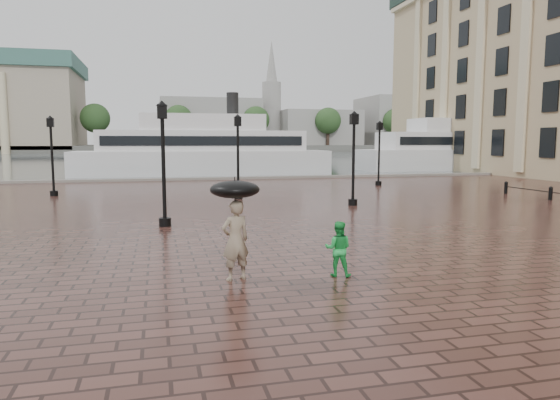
% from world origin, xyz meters
% --- Properties ---
extents(ground, '(300.00, 300.00, 0.00)m').
position_xyz_m(ground, '(0.00, 0.00, 0.00)').
color(ground, '#371E19').
rests_on(ground, ground).
extents(harbour_water, '(240.00, 240.00, 0.00)m').
position_xyz_m(harbour_water, '(0.00, 92.00, 0.00)').
color(harbour_water, '#444F52').
rests_on(harbour_water, ground).
extents(quay_edge, '(80.00, 0.60, 0.30)m').
position_xyz_m(quay_edge, '(0.00, 32.00, 0.00)').
color(quay_edge, slate).
rests_on(quay_edge, ground).
extents(far_shore, '(300.00, 60.00, 2.00)m').
position_xyz_m(far_shore, '(0.00, 160.00, 1.00)').
color(far_shore, '#4C4C47').
rests_on(far_shore, ground).
extents(distant_skyline, '(102.50, 22.00, 33.00)m').
position_xyz_m(distant_skyline, '(48.14, 150.00, 9.45)').
color(distant_skyline, gray).
rests_on(distant_skyline, ground).
extents(far_trees, '(188.00, 8.00, 13.50)m').
position_xyz_m(far_trees, '(0.00, 138.00, 9.42)').
color(far_trees, '#2D2119').
rests_on(far_trees, ground).
extents(street_lamps, '(21.44, 14.44, 4.40)m').
position_xyz_m(street_lamps, '(-1.60, 17.60, 2.33)').
color(street_lamps, black).
rests_on(street_lamps, ground).
extents(adult_pedestrian, '(0.76, 0.61, 1.81)m').
position_xyz_m(adult_pedestrian, '(-4.58, 2.22, 0.90)').
color(adult_pedestrian, gray).
rests_on(adult_pedestrian, ground).
extents(child_pedestrian, '(0.76, 0.69, 1.28)m').
position_xyz_m(child_pedestrian, '(-2.23, 2.00, 0.64)').
color(child_pedestrian, green).
rests_on(child_pedestrian, ground).
extents(ferry_near, '(23.35, 6.17, 7.61)m').
position_xyz_m(ferry_near, '(-2.02, 38.34, 2.29)').
color(ferry_near, silver).
rests_on(ferry_near, ground).
extents(ferry_far, '(23.38, 6.09, 7.63)m').
position_xyz_m(ferry_far, '(26.68, 40.78, 2.29)').
color(ferry_far, silver).
rests_on(ferry_far, ground).
extents(umbrella, '(1.10, 1.10, 1.17)m').
position_xyz_m(umbrella, '(-4.58, 2.22, 2.04)').
color(umbrella, black).
rests_on(umbrella, ground).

